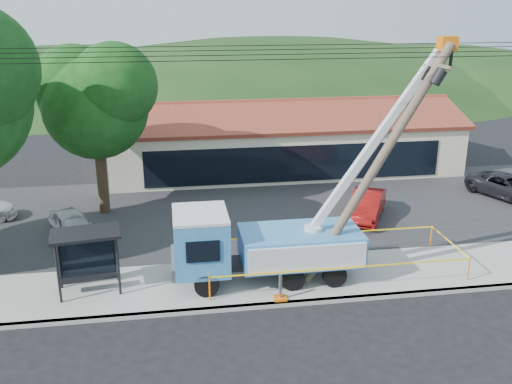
{
  "coord_description": "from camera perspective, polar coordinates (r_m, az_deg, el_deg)",
  "views": [
    {
      "loc": [
        -3.45,
        -16.21,
        10.83
      ],
      "look_at": [
        -0.13,
        5.0,
        3.53
      ],
      "focal_mm": 40.0,
      "sensor_mm": 36.0,
      "label": 1
    }
  ],
  "objects": [
    {
      "name": "parking_lot",
      "position": [
        30.39,
        -1.79,
        -2.0
      ],
      "size": [
        60.0,
        12.0,
        0.1
      ],
      "primitive_type": "cube",
      "color": "#28282B",
      "rests_on": "ground"
    },
    {
      "name": "leaning_pole",
      "position": [
        22.05,
        12.55,
        3.54
      ],
      "size": [
        5.42,
        2.0,
        9.3
      ],
      "color": "brown",
      "rests_on": "ground"
    },
    {
      "name": "bus_shelter",
      "position": [
        22.57,
        -16.59,
        -5.24
      ],
      "size": [
        2.74,
        1.91,
        2.45
      ],
      "rotation": [
        0.0,
        0.0,
        0.14
      ],
      "color": "black",
      "rests_on": "ground"
    },
    {
      "name": "car_silver",
      "position": [
        28.12,
        -17.7,
        -4.82
      ],
      "size": [
        3.04,
        4.3,
        1.36
      ],
      "primitive_type": "imported",
      "rotation": [
        0.0,
        0.0,
        0.4
      ],
      "color": "#ADAEB5",
      "rests_on": "ground"
    },
    {
      "name": "strip_mall",
      "position": [
        38.01,
        2.68,
        5.15
      ],
      "size": [
        22.5,
        8.53,
        4.67
      ],
      "color": "beige",
      "rests_on": "ground"
    },
    {
      "name": "ground",
      "position": [
        19.8,
        2.7,
        -14.41
      ],
      "size": [
        120.0,
        120.0,
        0.0
      ],
      "primitive_type": "plane",
      "color": "black",
      "rests_on": "ground"
    },
    {
      "name": "caution_tape",
      "position": [
        23.72,
        7.57,
        -6.18
      ],
      "size": [
        10.36,
        3.45,
        1.0
      ],
      "color": "orange",
      "rests_on": "ground"
    },
    {
      "name": "hill_east",
      "position": [
        79.41,
        16.39,
        10.2
      ],
      "size": [
        72.8,
        52.0,
        26.0
      ],
      "primitive_type": "ellipsoid",
      "color": "black",
      "rests_on": "ground"
    },
    {
      "name": "utility_truck",
      "position": [
        22.51,
        0.65,
        -4.96
      ],
      "size": [
        10.69,
        4.0,
        9.38
      ],
      "color": "black",
      "rests_on": "ground"
    },
    {
      "name": "car_red",
      "position": [
        30.02,
        10.92,
        -2.73
      ],
      "size": [
        3.28,
        4.41,
        1.39
      ],
      "primitive_type": "imported",
      "rotation": [
        0.0,
        0.0,
        -0.49
      ],
      "color": "maroon",
      "rests_on": "ground"
    },
    {
      "name": "hill_west",
      "position": [
        72.95,
        -18.13,
        9.33
      ],
      "size": [
        78.4,
        56.0,
        28.0
      ],
      "primitive_type": "ellipsoid",
      "color": "black",
      "rests_on": "ground"
    },
    {
      "name": "hill_center",
      "position": [
        73.27,
        1.83,
        10.28
      ],
      "size": [
        89.6,
        64.0,
        32.0
      ],
      "primitive_type": "ellipsoid",
      "color": "black",
      "rests_on": "ground"
    },
    {
      "name": "car_dark",
      "position": [
        35.46,
        23.74,
        -0.65
      ],
      "size": [
        3.83,
        5.17,
        1.3
      ],
      "primitive_type": "imported",
      "rotation": [
        0.0,
        0.0,
        0.4
      ],
      "color": "black",
      "rests_on": "ground"
    },
    {
      "name": "sidewalk",
      "position": [
        23.15,
        0.72,
        -8.9
      ],
      "size": [
        60.0,
        4.0,
        0.15
      ],
      "primitive_type": "cube",
      "color": "gray",
      "rests_on": "ground"
    },
    {
      "name": "curb",
      "position": [
        21.51,
        1.58,
        -11.23
      ],
      "size": [
        60.0,
        0.25,
        0.15
      ],
      "primitive_type": "cube",
      "color": "gray",
      "rests_on": "ground"
    },
    {
      "name": "tree_lot",
      "position": [
        29.78,
        -15.82,
        9.16
      ],
      "size": [
        6.3,
        5.6,
        8.94
      ],
      "color": "#332316",
      "rests_on": "ground"
    }
  ]
}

